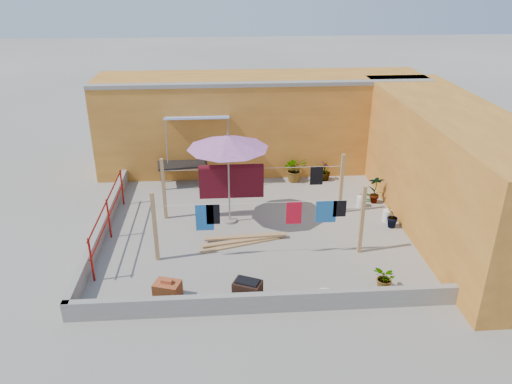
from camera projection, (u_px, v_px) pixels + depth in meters
ground at (256, 228)px, 13.63m from camera, size 80.00×80.00×0.00m
wall_back at (260, 122)px, 17.25m from camera, size 11.00×3.27×3.21m
wall_right at (450, 169)px, 13.31m from camera, size 2.40×9.00×3.20m
parapet_front at (268, 302)px, 10.29m from camera, size 8.30×0.16×0.44m
parapet_left at (103, 226)px, 13.28m from camera, size 0.16×7.30×0.44m
red_railing at (108, 213)px, 12.90m from camera, size 0.05×4.20×1.10m
clothesline_rig at (237, 186)px, 13.66m from camera, size 5.09×2.35×1.80m
patio_umbrella at (228, 142)px, 13.03m from camera, size 2.85×2.85×2.60m
outdoor_table at (183, 165)px, 16.11m from camera, size 1.66×1.00×0.74m
brick_stack at (168, 290)px, 10.70m from camera, size 0.64×0.55×0.48m
lumber_pile at (243, 240)px, 12.90m from camera, size 2.29×0.78×0.14m
brazier at (248, 291)px, 10.60m from camera, size 0.68×0.59×0.52m
white_basin at (326, 295)px, 10.80m from camera, size 0.49×0.49×0.09m
water_jug_a at (387, 216)px, 13.95m from camera, size 0.24×0.24×0.38m
water_jug_b at (360, 202)px, 14.80m from camera, size 0.24×0.24×0.37m
green_hose at (366, 197)px, 15.39m from camera, size 0.53×0.53×0.08m
plant_back_a at (295, 169)px, 16.46m from camera, size 0.84×0.75×0.86m
plant_back_b at (325, 171)px, 16.56m from camera, size 0.43×0.43×0.67m
plant_right_a at (375, 189)px, 14.93m from camera, size 0.51×0.38×0.90m
plant_right_b at (392, 217)px, 13.54m from camera, size 0.46×0.46×0.66m
plant_right_c at (385, 278)px, 10.97m from camera, size 0.57×0.61×0.57m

